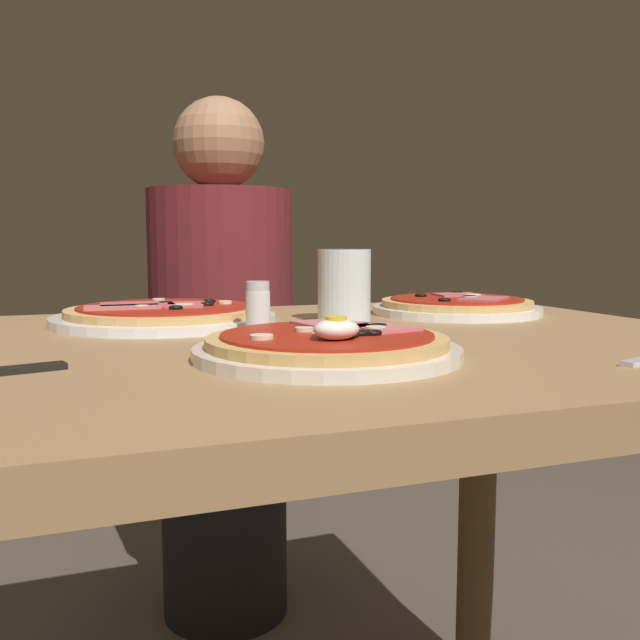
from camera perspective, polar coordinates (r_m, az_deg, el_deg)
dining_table at (r=0.89m, az=0.12°, el=-10.10°), size 1.01×0.79×0.76m
pizza_foreground at (r=0.71m, az=0.62°, el=-2.08°), size 0.27×0.27×0.05m
pizza_across_left at (r=1.02m, az=-12.28°, el=0.39°), size 0.31×0.31×0.03m
pizza_across_right at (r=1.14m, az=10.84°, el=1.09°), size 0.26×0.26×0.03m
water_glass_near at (r=1.00m, az=1.94°, el=2.31°), size 0.07×0.07×0.10m
salt_shaker at (r=0.87m, az=-4.97°, el=0.86°), size 0.03×0.03×0.07m
diner_person at (r=1.64m, az=-7.78°, el=-4.48°), size 0.32×0.32×1.18m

